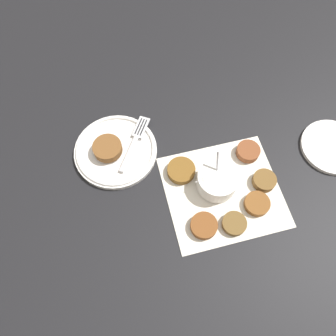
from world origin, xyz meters
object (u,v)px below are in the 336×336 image
object	(u,v)px
serving_plate	(116,151)
fritter_on_plate	(108,148)
sauce_bowl	(217,181)
extra_saucer	(332,147)
fork	(136,137)

from	to	relation	value
serving_plate	fritter_on_plate	bearing A→B (deg)	2.36
serving_plate	fritter_on_plate	size ratio (longest dim) A/B	2.90
sauce_bowl	serving_plate	xyz separation A→B (m)	(0.23, -0.14, -0.02)
fritter_on_plate	extra_saucer	xyz separation A→B (m)	(-0.57, 0.10, -0.02)
sauce_bowl	fork	world-z (taller)	sauce_bowl
sauce_bowl	fritter_on_plate	xyz separation A→B (m)	(0.25, -0.14, 0.00)
fork	serving_plate	bearing A→B (deg)	19.57
fritter_on_plate	extra_saucer	distance (m)	0.58
extra_saucer	sauce_bowl	bearing A→B (deg)	7.31
sauce_bowl	extra_saucer	world-z (taller)	sauce_bowl
fritter_on_plate	fork	bearing A→B (deg)	-164.22
fritter_on_plate	extra_saucer	size ratio (longest dim) A/B	0.46
fork	extra_saucer	distance (m)	0.51
sauce_bowl	fritter_on_plate	bearing A→B (deg)	-29.80
sauce_bowl	fritter_on_plate	size ratio (longest dim) A/B	1.45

